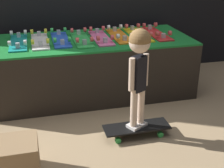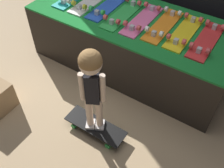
{
  "view_description": "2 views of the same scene",
  "coord_description": "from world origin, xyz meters",
  "px_view_note": "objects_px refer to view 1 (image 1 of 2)",
  "views": [
    {
      "loc": [
        -0.6,
        -2.79,
        1.56
      ],
      "look_at": [
        0.06,
        -0.18,
        0.4
      ],
      "focal_mm": 50.0,
      "sensor_mm": 36.0,
      "label": 1
    },
    {
      "loc": [
        1.12,
        -1.59,
        2.14
      ],
      "look_at": [
        0.2,
        -0.17,
        0.37
      ],
      "focal_mm": 42.0,
      "sensor_mm": 36.0,
      "label": 2
    }
  ],
  "objects_px": {
    "skateboard_on_floor": "(137,128)",
    "skateboard_pink_on_rack": "(101,37)",
    "skateboard_white_on_rack": "(40,40)",
    "skateboard_yellow_on_rack": "(138,34)",
    "skateboard_blue_on_rack": "(61,39)",
    "storage_box": "(17,159)",
    "skateboard_red_on_rack": "(156,33)",
    "skateboard_teal_on_rack": "(18,42)",
    "skateboard_orange_on_rack": "(119,35)",
    "skateboard_green_on_rack": "(81,39)",
    "child": "(139,61)"
  },
  "relations": [
    {
      "from": "skateboard_on_floor",
      "to": "skateboard_pink_on_rack",
      "type": "bearing_deg",
      "value": 95.82
    },
    {
      "from": "skateboard_white_on_rack",
      "to": "skateboard_pink_on_rack",
      "type": "bearing_deg",
      "value": -2.23
    },
    {
      "from": "skateboard_pink_on_rack",
      "to": "skateboard_yellow_on_rack",
      "type": "distance_m",
      "value": 0.44
    },
    {
      "from": "skateboard_blue_on_rack",
      "to": "skateboard_on_floor",
      "type": "xyz_separation_m",
      "value": [
        0.55,
        -1.05,
        -0.59
      ]
    },
    {
      "from": "storage_box",
      "to": "skateboard_red_on_rack",
      "type": "bearing_deg",
      "value": 40.3
    },
    {
      "from": "skateboard_teal_on_rack",
      "to": "skateboard_pink_on_rack",
      "type": "bearing_deg",
      "value": -1.63
    },
    {
      "from": "skateboard_blue_on_rack",
      "to": "skateboard_orange_on_rack",
      "type": "xyz_separation_m",
      "value": [
        0.67,
        -0.01,
        0.0
      ]
    },
    {
      "from": "skateboard_orange_on_rack",
      "to": "skateboard_yellow_on_rack",
      "type": "height_order",
      "value": "same"
    },
    {
      "from": "skateboard_blue_on_rack",
      "to": "skateboard_green_on_rack",
      "type": "distance_m",
      "value": 0.23
    },
    {
      "from": "skateboard_yellow_on_rack",
      "to": "skateboard_on_floor",
      "type": "height_order",
      "value": "skateboard_yellow_on_rack"
    },
    {
      "from": "skateboard_teal_on_rack",
      "to": "skateboard_on_floor",
      "type": "height_order",
      "value": "skateboard_teal_on_rack"
    },
    {
      "from": "skateboard_green_on_rack",
      "to": "child",
      "type": "bearing_deg",
      "value": -71.87
    },
    {
      "from": "skateboard_on_floor",
      "to": "skateboard_yellow_on_rack",
      "type": "bearing_deg",
      "value": 71.95
    },
    {
      "from": "skateboard_blue_on_rack",
      "to": "skateboard_green_on_rack",
      "type": "bearing_deg",
      "value": -14.78
    },
    {
      "from": "skateboard_green_on_rack",
      "to": "skateboard_on_floor",
      "type": "xyz_separation_m",
      "value": [
        0.32,
        -0.99,
        -0.59
      ]
    },
    {
      "from": "skateboard_orange_on_rack",
      "to": "skateboard_yellow_on_rack",
      "type": "distance_m",
      "value": 0.22
    },
    {
      "from": "skateboard_teal_on_rack",
      "to": "skateboard_orange_on_rack",
      "type": "distance_m",
      "value": 1.11
    },
    {
      "from": "skateboard_pink_on_rack",
      "to": "storage_box",
      "type": "height_order",
      "value": "skateboard_pink_on_rack"
    },
    {
      "from": "skateboard_blue_on_rack",
      "to": "child",
      "type": "distance_m",
      "value": 1.18
    },
    {
      "from": "skateboard_green_on_rack",
      "to": "skateboard_on_floor",
      "type": "distance_m",
      "value": 1.2
    },
    {
      "from": "skateboard_pink_on_rack",
      "to": "skateboard_red_on_rack",
      "type": "height_order",
      "value": "same"
    },
    {
      "from": "child",
      "to": "skateboard_orange_on_rack",
      "type": "bearing_deg",
      "value": 56.08
    },
    {
      "from": "skateboard_blue_on_rack",
      "to": "skateboard_red_on_rack",
      "type": "relative_size",
      "value": 1.0
    },
    {
      "from": "skateboard_blue_on_rack",
      "to": "child",
      "type": "relative_size",
      "value": 0.72
    },
    {
      "from": "skateboard_orange_on_rack",
      "to": "child",
      "type": "relative_size",
      "value": 0.72
    },
    {
      "from": "skateboard_yellow_on_rack",
      "to": "child",
      "type": "distance_m",
      "value": 1.1
    },
    {
      "from": "skateboard_on_floor",
      "to": "child",
      "type": "height_order",
      "value": "child"
    },
    {
      "from": "skateboard_blue_on_rack",
      "to": "skateboard_pink_on_rack",
      "type": "distance_m",
      "value": 0.45
    },
    {
      "from": "skateboard_red_on_rack",
      "to": "skateboard_on_floor",
      "type": "distance_m",
      "value": 1.32
    },
    {
      "from": "skateboard_white_on_rack",
      "to": "skateboard_orange_on_rack",
      "type": "bearing_deg",
      "value": 0.3
    },
    {
      "from": "skateboard_white_on_rack",
      "to": "child",
      "type": "height_order",
      "value": "child"
    },
    {
      "from": "child",
      "to": "storage_box",
      "type": "distance_m",
      "value": 1.21
    },
    {
      "from": "skateboard_yellow_on_rack",
      "to": "child",
      "type": "bearing_deg",
      "value": -108.05
    },
    {
      "from": "skateboard_red_on_rack",
      "to": "storage_box",
      "type": "distance_m",
      "value": 2.15
    },
    {
      "from": "skateboard_green_on_rack",
      "to": "skateboard_pink_on_rack",
      "type": "xyz_separation_m",
      "value": [
        0.22,
        0.02,
        0.0
      ]
    },
    {
      "from": "skateboard_pink_on_rack",
      "to": "skateboard_white_on_rack",
      "type": "bearing_deg",
      "value": 177.77
    },
    {
      "from": "skateboard_teal_on_rack",
      "to": "skateboard_blue_on_rack",
      "type": "distance_m",
      "value": 0.44
    },
    {
      "from": "skateboard_pink_on_rack",
      "to": "storage_box",
      "type": "distance_m",
      "value": 1.69
    },
    {
      "from": "skateboard_red_on_rack",
      "to": "storage_box",
      "type": "relative_size",
      "value": 2.07
    },
    {
      "from": "skateboard_orange_on_rack",
      "to": "child",
      "type": "bearing_deg",
      "value": -96.5
    },
    {
      "from": "storage_box",
      "to": "skateboard_on_floor",
      "type": "bearing_deg",
      "value": 16.8
    },
    {
      "from": "skateboard_pink_on_rack",
      "to": "skateboard_red_on_rack",
      "type": "xyz_separation_m",
      "value": [
        0.67,
        0.03,
        0.0
      ]
    },
    {
      "from": "skateboard_pink_on_rack",
      "to": "storage_box",
      "type": "bearing_deg",
      "value": -124.95
    },
    {
      "from": "child",
      "to": "skateboard_green_on_rack",
      "type": "bearing_deg",
      "value": 80.71
    },
    {
      "from": "skateboard_white_on_rack",
      "to": "skateboard_green_on_rack",
      "type": "relative_size",
      "value": 1.0
    },
    {
      "from": "skateboard_teal_on_rack",
      "to": "skateboard_green_on_rack",
      "type": "distance_m",
      "value": 0.67
    },
    {
      "from": "skateboard_teal_on_rack",
      "to": "skateboard_yellow_on_rack",
      "type": "height_order",
      "value": "same"
    },
    {
      "from": "skateboard_teal_on_rack",
      "to": "skateboard_green_on_rack",
      "type": "height_order",
      "value": "same"
    },
    {
      "from": "skateboard_on_floor",
      "to": "skateboard_orange_on_rack",
      "type": "bearing_deg",
      "value": 83.5
    },
    {
      "from": "skateboard_white_on_rack",
      "to": "skateboard_red_on_rack",
      "type": "height_order",
      "value": "same"
    }
  ]
}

